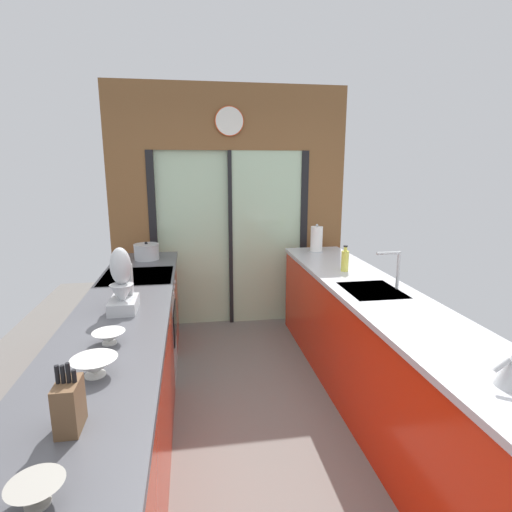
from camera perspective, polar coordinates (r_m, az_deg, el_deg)
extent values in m
cube|color=slate|center=(3.40, -0.18, -20.38)|extent=(5.04, 7.60, 0.02)
cube|color=brown|center=(4.66, -3.84, 18.86)|extent=(2.64, 0.08, 0.70)
cube|color=#B2D1AD|center=(4.71, -8.72, 2.19)|extent=(0.80, 0.02, 2.00)
cube|color=#B2D1AD|center=(4.75, 1.47, 2.42)|extent=(0.80, 0.02, 2.00)
cube|color=black|center=(4.71, -14.08, 1.95)|extent=(0.08, 0.10, 2.00)
cube|color=black|center=(4.87, 6.53, 2.59)|extent=(0.08, 0.10, 2.00)
cube|color=black|center=(4.71, -3.60, 2.31)|extent=(0.04, 0.10, 2.00)
cube|color=brown|center=(4.74, -17.09, 1.84)|extent=(0.42, 0.08, 2.00)
cube|color=brown|center=(4.94, 9.33, 2.65)|extent=(0.42, 0.08, 2.00)
cylinder|color=white|center=(4.60, -3.76, 18.32)|extent=(0.29, 0.03, 0.29)
torus|color=#DB4C23|center=(4.60, -3.76, 18.32)|extent=(0.31, 0.02, 0.31)
cube|color=red|center=(2.40, -20.34, -24.00)|extent=(0.58, 2.55, 0.88)
cube|color=red|center=(4.35, -14.90, -6.62)|extent=(0.58, 0.65, 0.88)
cube|color=#4C4C51|center=(2.73, -18.61, -8.27)|extent=(0.62, 3.80, 0.04)
cube|color=red|center=(3.18, 17.66, -14.15)|extent=(0.58, 3.80, 0.88)
cube|color=#BCBCC1|center=(3.01, 18.25, -6.28)|extent=(0.62, 3.80, 0.04)
cube|color=#B7BABC|center=(3.21, 15.90, -5.01)|extent=(0.40, 0.48, 0.05)
cylinder|color=#B7BABC|center=(3.26, 19.28, -1.89)|extent=(0.02, 0.02, 0.29)
cylinder|color=#B7BABC|center=(3.18, 18.02, 0.39)|extent=(0.18, 0.02, 0.02)
cube|color=#B7BABC|center=(3.77, -15.81, -9.72)|extent=(0.58, 0.60, 0.88)
cube|color=black|center=(3.73, -11.29, -9.06)|extent=(0.01, 0.48, 0.28)
cube|color=black|center=(3.62, -16.25, -2.88)|extent=(0.58, 0.60, 0.03)
cylinder|color=#B7BABC|center=(3.45, -11.53, -5.21)|extent=(0.02, 0.04, 0.04)
cylinder|color=#B7BABC|center=(3.62, -11.43, -4.34)|extent=(0.02, 0.04, 0.04)
cylinder|color=#B7BABC|center=(3.79, -11.33, -3.56)|extent=(0.02, 0.04, 0.04)
cylinder|color=gray|center=(1.45, -28.23, -28.18)|extent=(0.07, 0.07, 0.01)
cone|color=gray|center=(1.43, -28.39, -27.12)|extent=(0.16, 0.16, 0.06)
cylinder|color=silver|center=(2.03, -21.57, -15.18)|extent=(0.09, 0.09, 0.01)
cone|color=silver|center=(2.01, -21.67, -14.12)|extent=(0.21, 0.21, 0.08)
cylinder|color=silver|center=(2.33, -19.83, -11.37)|extent=(0.08, 0.08, 0.01)
cone|color=silver|center=(2.32, -19.89, -10.61)|extent=(0.17, 0.17, 0.06)
cube|color=brown|center=(1.67, -24.69, -18.53)|extent=(0.08, 0.14, 0.18)
cylinder|color=black|center=(1.62, -26.04, -14.83)|extent=(0.02, 0.02, 0.08)
cylinder|color=black|center=(1.61, -25.40, -14.87)|extent=(0.02, 0.02, 0.08)
cylinder|color=black|center=(1.61, -24.78, -14.78)|extent=(0.02, 0.02, 0.08)
cylinder|color=black|center=(1.61, -24.09, -15.25)|extent=(0.02, 0.02, 0.06)
cube|color=#B7BABC|center=(2.78, -18.03, -6.52)|extent=(0.17, 0.26, 0.08)
cube|color=#B7BABC|center=(2.83, -17.92, -3.18)|extent=(0.10, 0.08, 0.20)
ellipsoid|color=#B7BABC|center=(2.70, -18.43, -1.36)|extent=(0.13, 0.12, 0.24)
cone|color=#B7BABC|center=(2.73, -18.23, -5.13)|extent=(0.15, 0.15, 0.13)
cylinder|color=#B7BABC|center=(4.19, -15.07, 0.50)|extent=(0.24, 0.24, 0.14)
cylinder|color=#B7BABC|center=(4.18, -15.13, 1.55)|extent=(0.25, 0.25, 0.01)
sphere|color=black|center=(4.18, -15.14, 1.76)|extent=(0.03, 0.03, 0.03)
cylinder|color=#B7BABC|center=(2.04, 31.14, -12.94)|extent=(0.08, 0.02, 0.07)
cylinder|color=#D1CC4C|center=(3.68, 12.34, -0.71)|extent=(0.07, 0.07, 0.18)
cylinder|color=#D1CC4C|center=(3.66, 12.42, 0.98)|extent=(0.03, 0.03, 0.04)
cylinder|color=black|center=(3.65, 12.44, 1.36)|extent=(0.04, 0.04, 0.01)
cylinder|color=#B7BABC|center=(4.47, 8.41, 0.67)|extent=(0.15, 0.15, 0.01)
cylinder|color=white|center=(4.44, 8.47, 2.41)|extent=(0.13, 0.13, 0.26)
sphere|color=#B7BABC|center=(4.42, 8.53, 4.28)|extent=(0.03, 0.03, 0.03)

